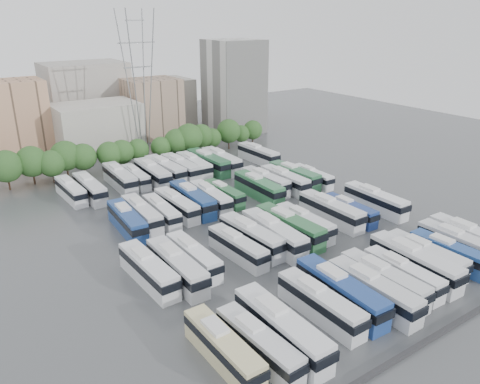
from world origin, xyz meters
TOP-DOWN VIEW (x-y plane):
  - ground at (0.00, 0.00)m, footprint 220.00×220.00m
  - parapet at (0.00, -33.00)m, footprint 56.00×0.50m
  - tree_line at (-2.68, 42.11)m, footprint 65.62×8.14m
  - city_buildings at (-7.46, 71.86)m, footprint 102.00×35.00m
  - apartment_tower at (34.00, 58.00)m, footprint 14.00×14.00m
  - electricity_pylon at (2.00, 50.00)m, footprint 9.00×6.91m
  - bus_r0_s0 at (-21.53, -23.26)m, footprint 2.62×11.79m
  - bus_r0_s1 at (-18.22, -24.73)m, footprint 3.07×11.79m
  - bus_r0_s2 at (-15.03, -24.38)m, footprint 3.07×13.61m
  - bus_r0_s4 at (-8.37, -23.23)m, footprint 2.77×12.35m
  - bus_r0_s5 at (-4.87, -22.97)m, footprint 3.51×13.61m
  - bus_r0_s6 at (-1.42, -24.92)m, footprint 2.84×12.84m
  - bus_r0_s7 at (1.58, -24.01)m, footprint 2.76×12.44m
  - bus_r0_s8 at (5.01, -24.25)m, footprint 2.76×11.46m
  - bus_r0_s9 at (8.33, -23.53)m, footprint 3.42×13.56m
  - bus_r0_s10 at (11.47, -23.01)m, footprint 2.66×12.00m
  - bus_r0_s11 at (14.82, -24.55)m, footprint 2.99×11.80m
  - bus_r0_s12 at (18.20, -23.71)m, footprint 2.73×12.46m
  - bus_r0_s13 at (21.19, -23.75)m, footprint 3.23×12.98m
  - bus_r1_s0 at (-21.50, -5.28)m, footprint 3.25×12.73m
  - bus_r1_s1 at (-18.14, -6.65)m, footprint 2.85×12.98m
  - bus_r1_s2 at (-14.85, -5.19)m, footprint 2.63×11.69m
  - bus_r1_s4 at (-8.31, -6.33)m, footprint 3.10×11.63m
  - bus_r1_s5 at (-4.93, -4.95)m, footprint 3.42×12.86m
  - bus_r1_s6 at (-1.81, -6.35)m, footprint 3.53×13.60m
  - bus_r1_s7 at (1.77, -5.69)m, footprint 3.47×13.53m
  - bus_r1_s8 at (5.01, -5.55)m, footprint 2.61×11.77m
  - bus_r1_s10 at (11.57, -4.77)m, footprint 2.88×13.12m
  - bus_r1_s11 at (14.90, -5.83)m, footprint 2.58×11.03m
  - bus_r1_s13 at (21.38, -5.82)m, footprint 3.10×12.93m
  - bus_r2_s1 at (-17.99, 10.86)m, footprint 3.36×12.69m
  - bus_r2_s2 at (-14.96, 12.04)m, footprint 3.03×12.43m
  - bus_r2_s3 at (-11.73, 11.41)m, footprint 2.90×11.42m
  - bus_r2_s4 at (-8.41, 12.33)m, footprint 2.98×12.11m
  - bus_r2_s5 at (-5.08, 12.77)m, footprint 3.39×13.36m
  - bus_r2_s6 at (-1.77, 12.09)m, footprint 3.23×12.25m
  - bus_r2_s7 at (1.55, 12.77)m, footprint 2.61×10.86m
  - bus_r2_s9 at (8.26, 11.02)m, footprint 3.08×13.09m
  - bus_r2_s10 at (11.53, 13.23)m, footprint 3.24×12.47m
  - bus_r2_s11 at (15.04, 11.53)m, footprint 2.77×12.66m
  - bus_r2_s12 at (18.33, 12.47)m, footprint 3.34×13.03m
  - bus_r2_s13 at (21.56, 10.73)m, footprint 2.54×10.82m
  - bus_r3_s0 at (-21.47, 30.05)m, footprint 3.03×11.71m
  - bus_r3_s1 at (-18.25, 28.84)m, footprint 2.85×12.63m
  - bus_r3_s3 at (-11.50, 31.04)m, footprint 3.16×13.26m
  - bus_r3_s4 at (-8.19, 30.85)m, footprint 2.64×10.92m
  - bus_r3_s5 at (-4.97, 29.80)m, footprint 3.32×13.55m
  - bus_r3_s6 at (-1.67, 30.71)m, footprint 3.62×13.56m
  - bus_r3_s7 at (1.68, 30.16)m, footprint 3.12×13.26m
  - bus_r3_s8 at (4.92, 30.15)m, footprint 3.40×12.90m
  - bus_r3_s9 at (8.37, 29.81)m, footprint 3.55×13.80m
  - bus_r3_s10 at (11.52, 29.50)m, footprint 3.23×13.42m
  - bus_r3_s13 at (21.45, 29.09)m, footprint 3.13×12.83m

SIDE VIEW (x-z plane):
  - ground at x=0.00m, z-range 0.00..0.00m
  - parapet at x=0.00m, z-range 0.00..0.50m
  - bus_r2_s13 at x=21.56m, z-range -0.03..3.35m
  - bus_r2_s7 at x=1.55m, z-range -0.03..3.36m
  - bus_r3_s4 at x=-8.19m, z-range -0.03..3.38m
  - bus_r1_s11 at x=14.90m, z-range -0.03..3.42m
  - bus_r2_s3 at x=-11.73m, z-range -0.03..3.52m
  - bus_r0_s8 at x=5.01m, z-range -0.03..3.54m
  - bus_r1_s4 at x=-8.31m, z-range -0.03..3.58m
  - bus_r3_s0 at x=-21.47m, z-range -0.03..3.61m
  - bus_r1_s2 at x=-14.85m, z-range -0.03..3.63m
  - bus_r0_s1 at x=-18.22m, z-range -0.03..3.64m
  - bus_r0_s11 at x=14.82m, z-range -0.03..3.64m
  - bus_r1_s8 at x=5.01m, z-range -0.03..3.66m
  - bus_r0_s0 at x=-21.53m, z-range -0.03..3.66m
  - bus_r0_s10 at x=11.47m, z-range -0.03..3.73m
  - bus_r2_s4 at x=-8.41m, z-range -0.03..3.74m
  - bus_r2_s6 at x=-1.77m, z-range -0.03..3.77m
  - bus_r0_s4 at x=-8.37m, z-range -0.04..3.84m
  - bus_r2_s2 at x=-14.96m, z-range -0.04..3.84m
  - bus_r2_s10 at x=11.53m, z-range -0.04..3.85m
  - bus_r0_s7 at x=1.58m, z-range -0.04..3.87m
  - bus_r0_s12 at x=18.20m, z-range -0.04..3.87m
  - bus_r2_s1 at x=-17.99m, z-range -0.04..3.91m
  - bus_r3_s1 at x=-18.25m, z-range -0.04..3.92m
  - bus_r1_s0 at x=-21.50m, z-range -0.04..3.93m
  - bus_r2_s11 at x=15.04m, z-range -0.04..3.93m
  - bus_r1_s5 at x=-4.93m, z-range -0.04..3.96m
  - bus_r3_s13 at x=21.45m, z-range -0.04..3.97m
  - bus_r3_s8 at x=4.92m, z-range -0.04..3.97m
  - bus_r0_s6 at x=-1.42m, z-range -0.04..3.99m
  - bus_r1_s13 at x=21.38m, z-range -0.04..4.00m
  - bus_r0_s13 at x=21.19m, z-range -0.04..4.01m
  - bus_r2_s12 at x=18.33m, z-range -0.04..4.02m
  - bus_r1_s1 at x=-18.14m, z-range -0.04..4.03m
  - bus_r2_s9 at x=8.26m, z-range -0.04..4.06m
  - bus_r1_s10 at x=11.57m, z-range -0.04..4.08m
  - bus_r3_s7 at x=1.68m, z-range -0.04..4.11m
  - bus_r3_s3 at x=-11.50m, z-range -0.04..4.11m
  - bus_r2_s5 at x=-5.08m, z-range -0.04..4.12m
  - bus_r3_s10 at x=11.52m, z-range -0.04..4.15m
  - bus_r1_s7 at x=1.77m, z-range -0.04..4.17m
  - bus_r3_s6 at x=-1.67m, z-range -0.04..4.17m
  - bus_r0_s9 at x=8.33m, z-range -0.04..4.19m
  - bus_r3_s5 at x=-4.97m, z-range -0.04..4.19m
  - bus_r1_s6 at x=-1.81m, z-range -0.04..4.19m
  - bus_r0_s5 at x=-4.87m, z-range -0.04..4.20m
  - bus_r0_s2 at x=-15.03m, z-range -0.04..4.23m
  - bus_r3_s9 at x=8.37m, z-range -0.04..4.26m
  - tree_line at x=-2.68m, z-range 0.26..8.68m
  - city_buildings at x=-7.46m, z-range -2.13..17.87m
  - apartment_tower at x=34.00m, z-range 0.00..26.00m
  - electricity_pylon at x=2.00m, z-range 1.75..35.57m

